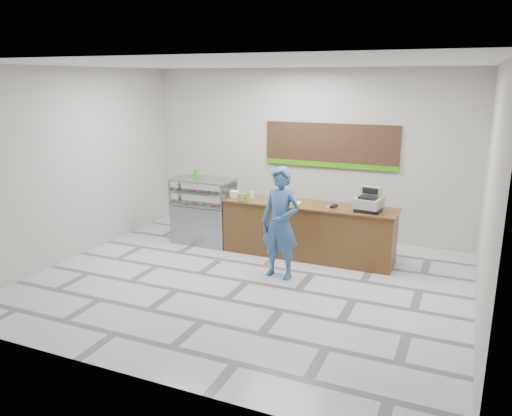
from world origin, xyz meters
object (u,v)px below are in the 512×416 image
at_px(serving_tray, 292,203).
at_px(customer, 280,223).
at_px(cash_register, 369,202).
at_px(sales_counter, 308,231).
at_px(display_case, 204,210).

distance_m(serving_tray, customer, 1.08).
bearing_deg(cash_register, sales_counter, -173.77).
bearing_deg(sales_counter, display_case, -179.99).
distance_m(cash_register, serving_tray, 1.43).
relative_size(display_case, cash_register, 2.59).
height_order(display_case, serving_tray, display_case).
distance_m(sales_counter, serving_tray, 0.61).
relative_size(display_case, serving_tray, 3.47).
bearing_deg(display_case, cash_register, -0.68).
relative_size(sales_counter, cash_register, 6.34).
bearing_deg(serving_tray, display_case, 176.31).
height_order(sales_counter, display_case, display_case).
xyz_separation_m(display_case, cash_register, (3.33, -0.04, 0.51)).
distance_m(sales_counter, customer, 1.20).
distance_m(sales_counter, cash_register, 1.30).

